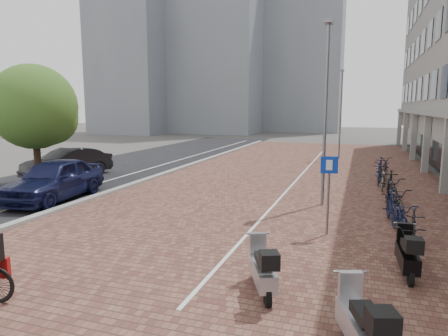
% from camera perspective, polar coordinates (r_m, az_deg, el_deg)
% --- Properties ---
extents(ground, '(140.00, 140.00, 0.00)m').
position_cam_1_polar(ground, '(11.33, -10.13, -10.91)').
color(ground, '#474442').
rests_on(ground, ground).
extents(plaza_brick, '(14.50, 42.00, 0.04)m').
position_cam_1_polar(plaza_brick, '(21.86, 10.13, -1.35)').
color(plaza_brick, brown).
rests_on(plaza_brick, ground).
extents(street_asphalt, '(8.00, 50.00, 0.03)m').
position_cam_1_polar(street_asphalt, '(25.90, -14.65, 0.05)').
color(street_asphalt, black).
rests_on(street_asphalt, ground).
extents(curb, '(0.35, 42.00, 0.14)m').
position_cam_1_polar(curb, '(23.97, -6.87, -0.25)').
color(curb, gray).
rests_on(curb, ground).
extents(lane_line, '(0.12, 44.00, 0.00)m').
position_cam_1_polar(lane_line, '(24.86, -10.81, -0.13)').
color(lane_line, white).
rests_on(lane_line, street_asphalt).
extents(parking_line, '(0.10, 30.00, 0.00)m').
position_cam_1_polar(parking_line, '(21.83, 10.65, -1.31)').
color(parking_line, white).
rests_on(parking_line, plaza_brick).
extents(bg_towers, '(33.00, 23.00, 32.00)m').
position_cam_1_polar(bg_towers, '(62.28, 0.42, 18.13)').
color(bg_towers, gray).
rests_on(bg_towers, ground).
extents(car_navy, '(2.51, 5.17, 1.70)m').
position_cam_1_polar(car_navy, '(17.69, -23.07, -1.52)').
color(car_navy, black).
rests_on(car_navy, ground).
extents(car_dark, '(2.99, 5.04, 1.57)m').
position_cam_1_polar(car_dark, '(23.25, -21.42, 0.71)').
color(car_dark, black).
rests_on(car_dark, ground).
extents(scooter_front, '(1.13, 1.71, 1.13)m').
position_cam_1_polar(scooter_front, '(8.38, 5.51, -13.90)').
color(scooter_front, '#999A9E').
rests_on(scooter_front, ground).
extents(scooter_mid, '(0.58, 1.63, 1.11)m').
position_cam_1_polar(scooter_mid, '(10.00, 24.73, -10.93)').
color(scooter_mid, black).
rests_on(scooter_mid, ground).
extents(scooter_back, '(1.08, 1.81, 1.19)m').
position_cam_1_polar(scooter_back, '(6.66, 19.07, -20.36)').
color(scooter_back, '#A5A5AA').
rests_on(scooter_back, ground).
extents(parking_sign, '(0.49, 0.16, 2.37)m').
position_cam_1_polar(parking_sign, '(12.00, 14.71, -2.12)').
color(parking_sign, slate).
rests_on(parking_sign, ground).
extents(lamp_near, '(0.12, 0.12, 6.83)m').
position_cam_1_polar(lamp_near, '(15.54, 14.26, 7.11)').
color(lamp_near, slate).
rests_on(lamp_near, ground).
extents(lamp_far, '(0.12, 0.12, 6.36)m').
position_cam_1_polar(lamp_far, '(30.43, 16.28, 7.24)').
color(lamp_far, slate).
rests_on(lamp_far, ground).
extents(street_tree, '(3.96, 3.96, 5.76)m').
position_cam_1_polar(street_tree, '(20.90, -25.11, 7.58)').
color(street_tree, '#382619').
rests_on(street_tree, ground).
extents(bike_row, '(1.19, 15.80, 1.05)m').
position_cam_1_polar(bike_row, '(17.53, 22.55, -2.67)').
color(bike_row, black).
rests_on(bike_row, ground).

